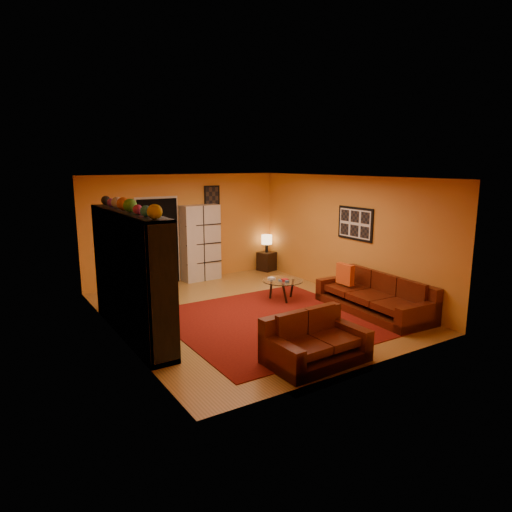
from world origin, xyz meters
TOP-DOWN VIEW (x-y plane):
  - floor at (0.00, 0.00)m, footprint 6.00×6.00m
  - ceiling at (0.00, 0.00)m, footprint 6.00×6.00m
  - wall_back at (0.00, 3.00)m, footprint 6.00×0.00m
  - wall_front at (0.00, -3.00)m, footprint 6.00×0.00m
  - wall_left at (-2.50, 0.00)m, footprint 0.00×6.00m
  - wall_right at (2.50, 0.00)m, footprint 0.00×6.00m
  - rug at (0.10, -0.70)m, footprint 3.60×3.60m
  - doorway at (-0.70, 2.96)m, footprint 0.95×0.10m
  - wall_art_right at (2.48, -0.30)m, footprint 0.03×1.00m
  - wall_art_back at (0.75, 2.98)m, footprint 0.42×0.03m
  - entertainment_unit at (-2.27, 0.00)m, footprint 0.45×3.00m
  - tv at (-2.23, -0.09)m, footprint 1.00×0.13m
  - sofa at (2.14, -1.31)m, footprint 1.11×2.46m
  - loveseat at (-0.36, -2.42)m, footprint 1.49×0.92m
  - throw_pillow at (1.95, -0.61)m, footprint 0.12×0.42m
  - coffee_table at (1.02, 0.28)m, footprint 0.85×0.85m
  - storage_cabinet at (0.32, 2.80)m, footprint 0.95×0.46m
  - bowl_chair at (-1.38, 1.72)m, footprint 0.69×0.69m
  - side_table at (2.25, 2.75)m, footprint 0.50×0.50m
  - table_lamp at (2.25, 2.75)m, footprint 0.28×0.28m

SIDE VIEW (x-z plane):
  - floor at x=0.00m, z-range 0.00..0.00m
  - rug at x=0.10m, z-range 0.00..0.01m
  - side_table at x=2.25m, z-range 0.00..0.50m
  - sofa at x=2.14m, z-range -0.14..0.71m
  - loveseat at x=-0.36m, z-range -0.14..0.71m
  - bowl_chair at x=-1.38m, z-range 0.02..0.59m
  - coffee_table at x=1.02m, z-range 0.17..0.60m
  - throw_pillow at x=1.95m, z-range 0.42..0.84m
  - table_lamp at x=2.25m, z-range 0.60..1.07m
  - storage_cabinet at x=0.32m, z-range 0.00..1.86m
  - tv at x=-2.23m, z-range 0.72..1.30m
  - doorway at x=-0.70m, z-range 0.00..2.04m
  - entertainment_unit at x=-2.27m, z-range 0.00..2.10m
  - wall_back at x=0.00m, z-range -1.70..4.30m
  - wall_front at x=0.00m, z-range -1.70..4.30m
  - wall_left at x=-2.50m, z-range -1.70..4.30m
  - wall_right at x=2.50m, z-range -1.70..4.30m
  - wall_art_right at x=2.48m, z-range 1.25..1.95m
  - wall_art_back at x=0.75m, z-range 1.79..2.31m
  - ceiling at x=0.00m, z-range 2.60..2.60m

